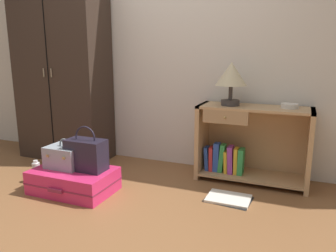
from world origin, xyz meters
TOP-DOWN VIEW (x-y plane):
  - ground_plane at (0.00, 0.00)m, footprint 9.00×9.00m
  - back_wall at (0.00, 1.50)m, footprint 6.40×0.10m
  - wardrobe at (-1.12, 1.20)m, footprint 1.03×0.47m
  - bookshelf at (0.94, 1.25)m, footprint 1.02×0.39m
  - table_lamp at (0.76, 1.22)m, footprint 0.29×0.29m
  - bowl at (1.28, 1.26)m, footprint 0.15×0.15m
  - suitcase_large at (-0.41, 0.40)m, footprint 0.70×0.47m
  - train_case at (-0.51, 0.43)m, footprint 0.31×0.25m
  - handbag at (-0.30, 0.44)m, footprint 0.34×0.18m
  - bottle at (-0.87, 0.44)m, footprint 0.07×0.07m
  - open_book_on_floor at (0.88, 0.74)m, footprint 0.39×0.30m

SIDE VIEW (x-z plane):
  - ground_plane at x=0.00m, z-range 0.00..0.00m
  - open_book_on_floor at x=0.88m, z-range 0.00..0.02m
  - bottle at x=-0.87m, z-range -0.01..0.21m
  - suitcase_large at x=-0.41m, z-range 0.00..0.20m
  - train_case at x=-0.51m, z-range 0.17..0.43m
  - handbag at x=-0.30m, z-range 0.15..0.53m
  - bookshelf at x=0.94m, z-range -0.01..0.71m
  - bowl at x=1.28m, z-range 0.71..0.75m
  - table_lamp at x=0.76m, z-range 0.78..1.18m
  - wardrobe at x=-1.12m, z-range 0.00..1.97m
  - back_wall at x=0.00m, z-range 0.00..2.60m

